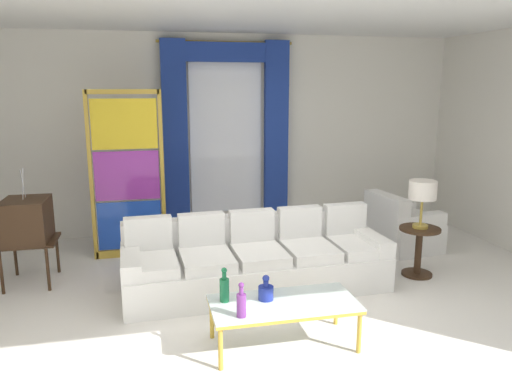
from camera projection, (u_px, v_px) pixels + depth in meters
The scene contains 15 objects.
ground_plane at pixel (278, 311), 5.01m from camera, with size 16.00×16.00×0.00m, color white.
wall_rear at pixel (227, 135), 7.61m from camera, with size 8.00×0.12×3.00m, color white.
ceiling_slab at pixel (261, 10), 5.13m from camera, with size 8.00×7.60×0.04m, color white.
curtained_window at pixel (227, 120), 7.39m from camera, with size 2.00×0.17×2.70m.
couch_white_long at pixel (255, 261), 5.55m from camera, with size 2.95×1.03×0.86m.
coffee_table at pixel (284, 306), 4.28m from camera, with size 1.28×0.61×0.41m.
bottle_blue_decanter at pixel (266, 291), 4.30m from camera, with size 0.14×0.14×0.23m.
bottle_crystal_tall at pixel (241, 303), 3.98m from camera, with size 0.08×0.08×0.30m.
bottle_amber_squat at pixel (224, 288), 4.26m from camera, with size 0.08×0.08×0.31m.
vintage_tv at pixel (27, 222), 5.58m from camera, with size 0.62×0.61×1.35m.
armchair_white at pixel (400, 229), 6.84m from camera, with size 0.92×0.92×0.80m.
stained_glass_divider at pixel (127, 179), 6.38m from camera, with size 0.95×0.05×2.20m.
peacock_figurine at pixel (166, 249), 6.24m from camera, with size 0.44×0.60×0.50m.
round_side_table at pixel (419, 247), 5.88m from camera, with size 0.48×0.48×0.59m.
table_lamp_brass at pixel (423, 192), 5.74m from camera, with size 0.32×0.32×0.57m.
Camera 1 is at (-1.23, -4.48, 2.25)m, focal length 34.52 mm.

